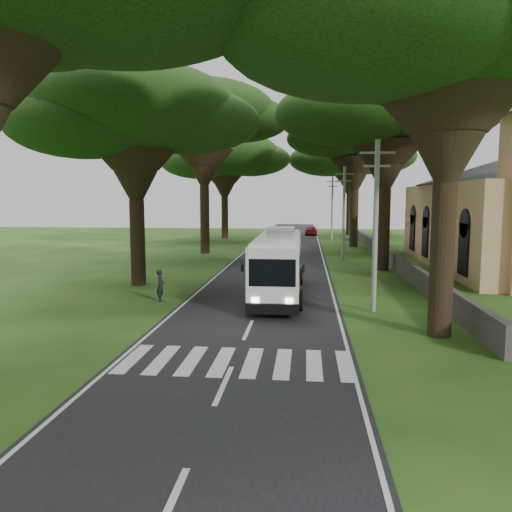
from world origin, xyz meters
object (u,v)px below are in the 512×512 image
(pole_far, at_px, (332,207))
(pedestrian, at_px, (161,286))
(distant_car_a, at_px, (281,236))
(distant_car_c, at_px, (311,231))
(coach_bus, at_px, (278,263))
(pole_near, at_px, (376,223))
(pole_mid, at_px, (344,212))

(pole_far, distance_m, pedestrian, 40.35)
(pole_far, bearing_deg, distant_car_a, -160.48)
(distant_car_a, relative_size, pedestrian, 2.39)
(pole_far, distance_m, distant_car_c, 9.93)
(coach_bus, height_order, pedestrian, coach_bus)
(pole_near, distance_m, coach_bus, 6.32)
(pole_mid, xyz_separation_m, distant_car_c, (-2.50, 28.93, -3.53))
(pole_near, bearing_deg, distant_car_c, 92.92)
(coach_bus, height_order, distant_car_a, coach_bus)
(pole_mid, distance_m, pedestrian, 21.85)
(pedestrian, bearing_deg, pole_far, -21.22)
(pole_mid, distance_m, pole_far, 20.00)
(coach_bus, bearing_deg, pole_far, 82.21)
(distant_car_a, bearing_deg, pole_mid, 112.62)
(pole_far, relative_size, pedestrian, 4.80)
(coach_bus, bearing_deg, pole_near, -36.93)
(pole_near, relative_size, pole_far, 1.00)
(distant_car_c, distance_m, pedestrian, 48.40)
(pole_near, height_order, distant_car_c, pole_near)
(pole_far, height_order, pedestrian, pole_far)
(pole_near, distance_m, pedestrian, 11.26)
(pole_far, xyz_separation_m, pedestrian, (-10.68, -38.77, -3.35))
(pole_far, relative_size, coach_bus, 0.71)
(pole_far, xyz_separation_m, distant_car_a, (-6.30, -2.23, -3.47))
(pole_far, bearing_deg, pole_mid, -90.00)
(pedestrian, bearing_deg, pole_mid, -35.46)
(distant_car_a, relative_size, distant_car_c, 0.93)
(pole_near, bearing_deg, coach_bus, 143.52)
(coach_bus, bearing_deg, pedestrian, -159.89)
(distant_car_c, height_order, pedestrian, pedestrian)
(pedestrian, bearing_deg, coach_bus, -75.25)
(pole_mid, xyz_separation_m, pole_far, (0.00, 20.00, 0.00))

